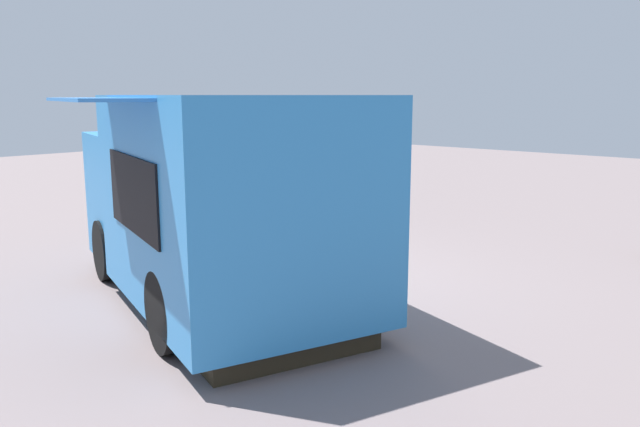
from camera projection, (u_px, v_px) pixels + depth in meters
The scene contains 4 objects.
ground_plane at pixel (299, 280), 8.17m from camera, with size 40.00×40.00×0.00m, color slate.
food_truck at pixel (216, 206), 7.12m from camera, with size 3.74×5.03×2.35m.
person_customer at pixel (319, 198), 12.69m from camera, with size 0.78×0.60×0.85m.
planter_flowering_far at pixel (162, 202), 11.82m from camera, with size 0.57×0.57×0.76m.
Camera 1 is at (-5.64, -5.50, 2.35)m, focal length 35.56 mm.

